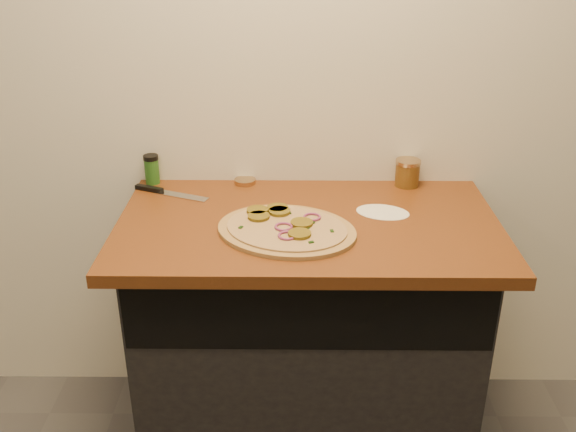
{
  "coord_description": "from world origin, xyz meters",
  "views": [
    {
      "loc": [
        -0.05,
        -0.4,
        1.78
      ],
      "look_at": [
        -0.06,
        1.34,
        0.95
      ],
      "focal_mm": 40.0,
      "sensor_mm": 36.0,
      "label": 1
    }
  ],
  "objects_px": {
    "pizza": "(286,229)",
    "salsa_jar": "(407,173)",
    "chefs_knife": "(165,192)",
    "spice_shaker": "(152,169)"
  },
  "relations": [
    {
      "from": "salsa_jar",
      "to": "chefs_knife",
      "type": "bearing_deg",
      "value": -174.54
    },
    {
      "from": "pizza",
      "to": "salsa_jar",
      "type": "relative_size",
      "value": 5.64
    },
    {
      "from": "pizza",
      "to": "salsa_jar",
      "type": "distance_m",
      "value": 0.56
    },
    {
      "from": "salsa_jar",
      "to": "spice_shaker",
      "type": "relative_size",
      "value": 0.91
    },
    {
      "from": "pizza",
      "to": "chefs_knife",
      "type": "relative_size",
      "value": 1.99
    },
    {
      "from": "salsa_jar",
      "to": "pizza",
      "type": "bearing_deg",
      "value": -138.78
    },
    {
      "from": "chefs_knife",
      "to": "spice_shaker",
      "type": "xyz_separation_m",
      "value": [
        -0.06,
        0.09,
        0.05
      ]
    },
    {
      "from": "pizza",
      "to": "chefs_knife",
      "type": "distance_m",
      "value": 0.51
    },
    {
      "from": "chefs_knife",
      "to": "salsa_jar",
      "type": "xyz_separation_m",
      "value": [
        0.85,
        0.08,
        0.04
      ]
    },
    {
      "from": "pizza",
      "to": "salsa_jar",
      "type": "height_order",
      "value": "salsa_jar"
    }
  ]
}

